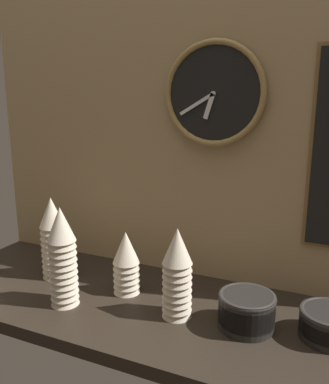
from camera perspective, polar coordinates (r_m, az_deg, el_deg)
name	(u,v)px	position (r cm, az deg, el deg)	size (l,w,h in cm)	color
ground_plane	(158,309)	(132.66, -0.97, -16.15)	(160.00, 56.00, 4.00)	black
wall_tiled_back	(190,128)	(140.05, 3.60, 8.94)	(160.00, 3.00, 105.00)	tan
cup_stack_center_right	(177,273)	(119.19, 1.79, -11.32)	(8.80, 8.80, 27.24)	beige
cup_stack_center_left	(63,257)	(128.70, -14.12, -8.79)	(8.80, 8.80, 31.39)	beige
cup_stack_left	(53,238)	(148.64, -15.37, -6.22)	(8.80, 8.80, 29.31)	beige
cup_stack_center	(126,262)	(134.56, -5.39, -9.81)	(8.80, 8.80, 21.00)	beige
bowl_stack_right	(247,310)	(119.93, 11.46, -15.91)	(16.00, 16.00, 9.97)	black
wall_clock	(214,94)	(133.75, 6.95, 13.53)	(33.61, 2.70, 33.61)	black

